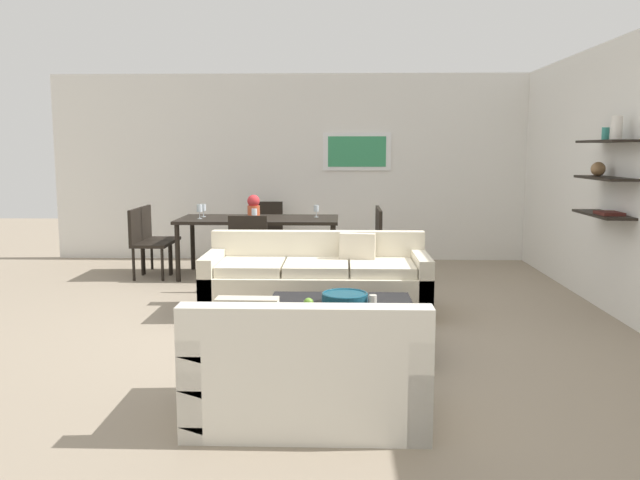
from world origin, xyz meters
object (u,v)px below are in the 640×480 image
(candle_jar, at_px, (373,300))
(dining_chair_right_far, at_px, (369,235))
(dining_chair_foot, at_px, (249,247))
(dining_chair_right_near, at_px, (370,240))
(dining_chair_head, at_px, (267,229))
(wine_glass_right_far, at_px, (316,209))
(centerpiece_vase, at_px, (254,206))
(wine_glass_left_near, at_px, (199,209))
(sofa_beige, at_px, (317,283))
(coffee_table, at_px, (341,328))
(dining_table, at_px, (259,223))
(dining_chair_left_far, at_px, (154,234))
(loveseat_white, at_px, (307,371))
(apple_on_coffee_table, at_px, (309,303))
(decorative_bowl, at_px, (345,297))
(wine_glass_left_far, at_px, (203,208))
(wine_glass_foot, at_px, (254,212))
(dining_chair_left_near, at_px, (144,239))

(candle_jar, xyz_separation_m, dining_chair_right_far, (0.11, 3.37, 0.08))
(dining_chair_foot, xyz_separation_m, dining_chair_right_near, (1.42, 0.67, 0.00))
(dining_chair_foot, bearing_deg, dining_chair_head, 90.00)
(wine_glass_right_far, bearing_deg, centerpiece_vase, -175.14)
(dining_chair_right_far, xyz_separation_m, wine_glass_left_near, (-2.16, -0.33, 0.37))
(sofa_beige, xyz_separation_m, coffee_table, (0.24, -1.27, -0.10))
(dining_table, xyz_separation_m, dining_chair_left_far, (-1.42, 0.21, -0.18))
(loveseat_white, height_order, dining_chair_right_near, dining_chair_right_near)
(apple_on_coffee_table, relative_size, dining_chair_right_near, 0.09)
(loveseat_white, bearing_deg, decorative_bowl, 80.48)
(apple_on_coffee_table, relative_size, dining_chair_head, 0.09)
(dining_chair_right_near, bearing_deg, dining_chair_foot, -154.88)
(dining_chair_left_far, bearing_deg, wine_glass_left_far, -7.93)
(sofa_beige, xyz_separation_m, wine_glass_foot, (-0.82, 1.46, 0.57))
(decorative_bowl, bearing_deg, candle_jar, -19.60)
(dining_table, distance_m, dining_chair_left_near, 1.45)
(dining_chair_foot, distance_m, dining_chair_right_far, 1.79)
(dining_table, height_order, dining_chair_foot, dining_chair_foot)
(candle_jar, bearing_deg, wine_glass_left_far, 122.02)
(sofa_beige, height_order, wine_glass_left_far, wine_glass_left_far)
(coffee_table, relative_size, candle_jar, 13.76)
(centerpiece_vase, bearing_deg, candle_jar, -66.67)
(wine_glass_left_near, bearing_deg, decorative_bowl, -58.38)
(loveseat_white, relative_size, dining_chair_left_near, 1.60)
(dining_table, relative_size, wine_glass_foot, 12.89)
(wine_glass_left_far, bearing_deg, dining_table, -9.06)
(coffee_table, height_order, dining_chair_right_far, dining_chair_right_far)
(dining_chair_foot, xyz_separation_m, wine_glass_foot, (-0.00, 0.47, 0.36))
(decorative_bowl, distance_m, dining_chair_right_far, 3.31)
(coffee_table, distance_m, decorative_bowl, 0.25)
(apple_on_coffee_table, xyz_separation_m, wine_glass_foot, (-0.80, 2.84, 0.44))
(dining_chair_right_near, distance_m, dining_chair_left_near, 2.85)
(dining_chair_foot, bearing_deg, dining_chair_right_far, 37.54)
(apple_on_coffee_table, bearing_deg, wine_glass_left_near, 116.09)
(dining_chair_left_far, bearing_deg, wine_glass_right_far, -2.54)
(wine_glass_left_near, relative_size, centerpiece_vase, 0.63)
(apple_on_coffee_table, height_order, wine_glass_foot, wine_glass_foot)
(dining_chair_left_near, bearing_deg, wine_glass_right_far, 8.70)
(dining_chair_right_far, relative_size, wine_glass_left_far, 5.28)
(sofa_beige, bearing_deg, coffee_table, -79.34)
(dining_chair_left_far, bearing_deg, wine_glass_left_near, -25.63)
(wine_glass_left_near, distance_m, centerpiece_vase, 0.69)
(centerpiece_vase, bearing_deg, wine_glass_left_near, -166.00)
(wine_glass_left_near, height_order, wine_glass_right_far, wine_glass_left_near)
(apple_on_coffee_table, xyz_separation_m, wine_glass_left_far, (-1.54, 3.37, 0.45))
(dining_table, xyz_separation_m, dining_chair_head, (0.00, 0.88, -0.18))
(dining_chair_left_near, bearing_deg, dining_table, 8.51)
(loveseat_white, bearing_deg, wine_glass_left_near, 109.95)
(candle_jar, distance_m, centerpiece_vase, 3.52)
(candle_jar, height_order, dining_chair_right_far, dining_chair_right_far)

